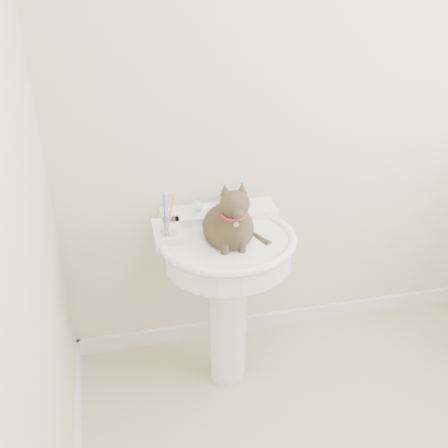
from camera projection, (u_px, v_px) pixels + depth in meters
wall_back at (302, 99)px, 2.40m from camera, size 2.20×0.00×2.50m
wall_left at (3, 281)px, 1.28m from camera, size 0.00×2.20×2.50m
baseboard_back at (287, 318)px, 3.01m from camera, size 2.20×0.02×0.09m
pedestal_sink at (227, 265)px, 2.40m from camera, size 0.59×0.58×0.81m
faucet at (221, 205)px, 2.41m from camera, size 0.28×0.12×0.14m
soap_bar at (231, 200)px, 2.51m from camera, size 0.09×0.06×0.03m
toothbrush_cup at (168, 223)px, 2.26m from camera, size 0.07×0.07×0.18m
cat at (230, 224)px, 2.26m from camera, size 0.23×0.29×0.42m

